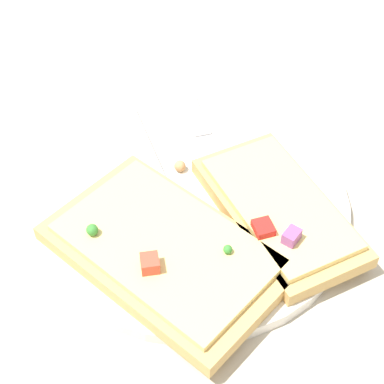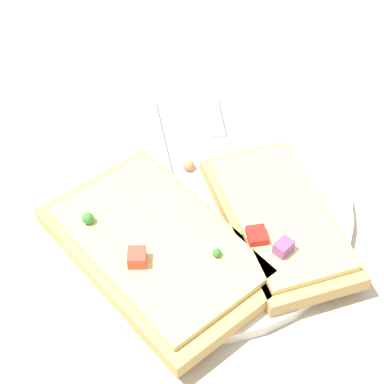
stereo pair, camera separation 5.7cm
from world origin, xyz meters
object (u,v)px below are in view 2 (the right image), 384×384
at_px(fork, 163,177).
at_px(knife, 216,145).
at_px(pizza_slice_main, 155,247).
at_px(pizza_slice_corner, 275,219).
at_px(plate, 192,204).

relative_size(fork, knife, 1.02).
distance_m(pizza_slice_main, pizza_slice_corner, 0.11).
height_order(knife, pizza_slice_corner, pizza_slice_corner).
bearing_deg(pizza_slice_main, plate, -66.82).
bearing_deg(knife, plate, -25.15).
bearing_deg(pizza_slice_main, fork, -42.83).
xyz_separation_m(fork, knife, (0.04, -0.05, -0.00)).
height_order(plate, knife, knife).
height_order(fork, pizza_slice_main, pizza_slice_main).
height_order(fork, pizza_slice_corner, pizza_slice_corner).
xyz_separation_m(plate, pizza_slice_corner, (-0.03, -0.07, 0.02)).
bearing_deg(fork, plate, 35.16).
bearing_deg(plate, fork, 46.18).
relative_size(plate, fork, 1.39).
distance_m(plate, pizza_slice_corner, 0.08).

